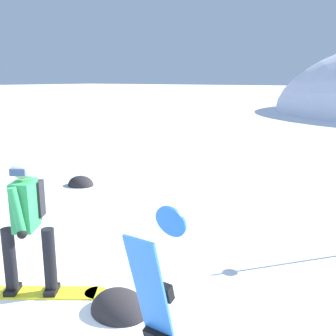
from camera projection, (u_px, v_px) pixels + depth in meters
name	position (u px, v px, depth m)	size (l,w,h in m)	color
snowboarder_main	(28.00, 222.00, 4.54)	(1.58, 1.14, 1.71)	yellow
spare_snowboard	(158.00, 305.00, 3.06)	(0.28, 0.48, 1.60)	blue
rock_dark	(81.00, 185.00, 9.52)	(0.67, 0.57, 0.47)	#282628
rock_small	(119.00, 311.00, 4.37)	(0.69, 0.59, 0.48)	#282628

